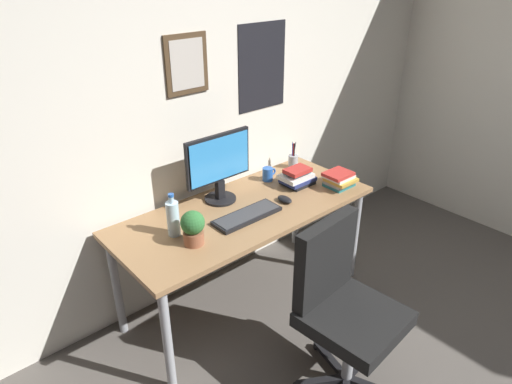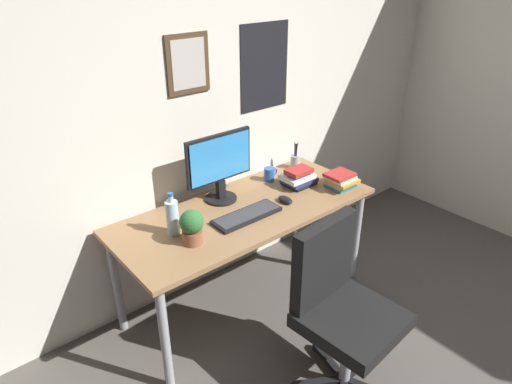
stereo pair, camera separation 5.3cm
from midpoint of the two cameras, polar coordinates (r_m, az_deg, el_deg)
name	(u,v)px [view 1 (the left image)]	position (r m, az deg, el deg)	size (l,w,h in m)	color
wall_back	(211,98)	(2.93, -6.13, 11.66)	(4.40, 0.10, 2.60)	silver
desk	(245,219)	(2.82, -1.88, -3.37)	(1.65, 0.69, 0.72)	#936D47
office_chair	(342,301)	(2.41, 10.10, -13.35)	(0.56, 0.57, 0.95)	black
monitor	(219,165)	(2.78, -5.24, 3.39)	(0.46, 0.20, 0.43)	black
keyboard	(247,216)	(2.68, -1.69, -2.97)	(0.43, 0.15, 0.03)	black
computer_mouse	(285,199)	(2.84, 3.09, -0.94)	(0.06, 0.11, 0.04)	black
water_bottle	(173,218)	(2.52, -10.96, -3.22)	(0.07, 0.07, 0.25)	silver
coffee_mug_near	(268,174)	(3.11, 1.02, 2.27)	(0.11, 0.07, 0.09)	#2659B2
potted_plant	(193,227)	(2.42, -8.55, -4.34)	(0.13, 0.13, 0.20)	brown
pen_cup	(293,161)	(3.31, 4.22, 3.95)	(0.07, 0.07, 0.20)	#9EA0A5
book_stack_left	(297,177)	(3.05, 4.69, 1.87)	(0.23, 0.17, 0.13)	black
book_stack_right	(339,179)	(3.06, 9.93, 1.56)	(0.20, 0.18, 0.11)	#26727A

